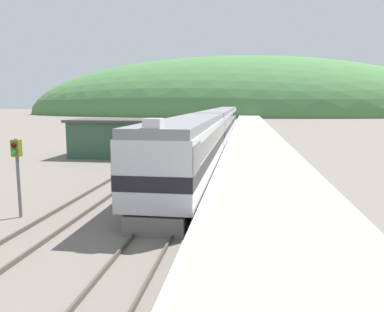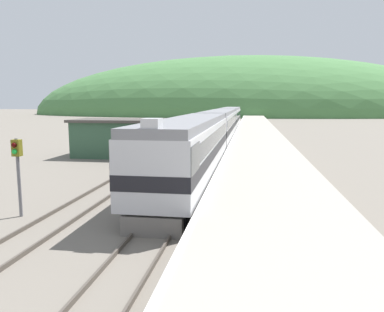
# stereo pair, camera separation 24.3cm
# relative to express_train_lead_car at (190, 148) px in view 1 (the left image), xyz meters

# --- Properties ---
(track_main) EXTENTS (1.52, 180.00, 0.16)m
(track_main) POSITION_rel_express_train_lead_car_xyz_m (0.00, 48.72, -2.11)
(track_main) COLOR #4C443D
(track_main) RESTS_ON ground
(track_siding) EXTENTS (1.52, 180.00, 0.16)m
(track_siding) POSITION_rel_express_train_lead_car_xyz_m (-4.37, 48.72, -2.11)
(track_siding) COLOR #4C443D
(track_siding) RESTS_ON ground
(platform) EXTENTS (5.96, 140.00, 0.96)m
(platform) POSITION_rel_express_train_lead_car_xyz_m (4.55, 28.72, -1.71)
(platform) COLOR #9E9689
(platform) RESTS_ON ground
(distant_hills) EXTENTS (174.34, 78.45, 46.16)m
(distant_hills) POSITION_rel_express_train_lead_car_xyz_m (0.00, 132.03, -2.19)
(distant_hills) COLOR #477A42
(distant_hills) RESTS_ON ground
(station_shed) EXTENTS (8.05, 4.71, 3.41)m
(station_shed) POSITION_rel_express_train_lead_car_xyz_m (-8.38, 10.36, -0.46)
(station_shed) COLOR #385B42
(station_shed) RESTS_ON ground
(express_train_lead_car) EXTENTS (3.01, 19.73, 4.36)m
(express_train_lead_car) POSITION_rel_express_train_lead_car_xyz_m (0.00, 0.00, 0.00)
(express_train_lead_car) COLOR black
(express_train_lead_car) RESTS_ON ground
(carriage_second) EXTENTS (3.00, 22.50, 4.00)m
(carriage_second) POSITION_rel_express_train_lead_car_xyz_m (0.00, 22.23, -0.01)
(carriage_second) COLOR black
(carriage_second) RESTS_ON ground
(carriage_third) EXTENTS (3.00, 22.50, 4.00)m
(carriage_third) POSITION_rel_express_train_lead_car_xyz_m (0.00, 45.61, -0.01)
(carriage_third) COLOR black
(carriage_third) RESTS_ON ground
(signal_post_siding) EXTENTS (0.36, 0.42, 3.41)m
(signal_post_siding) POSITION_rel_express_train_lead_car_xyz_m (-6.27, -7.92, 0.28)
(signal_post_siding) COLOR slate
(signal_post_siding) RESTS_ON ground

